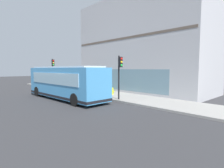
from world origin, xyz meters
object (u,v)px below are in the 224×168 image
at_px(city_bus_nearside, 65,83).
at_px(pedestrian_near_building_entrance, 82,83).
at_px(pedestrian_by_light_pole, 99,85).
at_px(pedestrian_walking_along_curb, 72,81).
at_px(newspaper_vending_box, 104,87).
at_px(fire_hydrant, 113,91).
at_px(traffic_light_down_block, 53,68).
at_px(traffic_light_near_corner, 120,69).

xyz_separation_m(city_bus_nearside, pedestrian_near_building_entrance, (3.32, 2.19, -0.38)).
relative_size(pedestrian_by_light_pole, pedestrian_walking_along_curb, 1.14).
bearing_deg(pedestrian_by_light_pole, newspaper_vending_box, 38.04).
xyz_separation_m(city_bus_nearside, fire_hydrant, (4.56, -1.68, -1.04)).
relative_size(traffic_light_down_block, pedestrian_walking_along_curb, 2.65).
bearing_deg(pedestrian_walking_along_curb, pedestrian_near_building_entrance, -109.65).
bearing_deg(pedestrian_walking_along_curb, city_bus_nearside, -124.45).
bearing_deg(traffic_light_down_block, pedestrian_near_building_entrance, -86.68).
distance_m(traffic_light_down_block, newspaper_vending_box, 8.49).
xyz_separation_m(pedestrian_walking_along_curb, newspaper_vending_box, (0.63, -6.42, -0.43)).
height_order(pedestrian_walking_along_curb, newspaper_vending_box, pedestrian_walking_along_curb).
bearing_deg(pedestrian_walking_along_curb, traffic_light_down_block, 153.82).
xyz_separation_m(pedestrian_by_light_pole, pedestrian_walking_along_curb, (1.57, 8.14, -0.14)).
bearing_deg(traffic_light_near_corner, fire_hydrant, 58.68).
xyz_separation_m(city_bus_nearside, pedestrian_walking_along_curb, (5.29, 7.71, -0.52)).
bearing_deg(traffic_light_down_block, city_bus_nearside, -108.28).
height_order(fire_hydrant, pedestrian_by_light_pole, pedestrian_by_light_pole).
distance_m(city_bus_nearside, pedestrian_walking_along_curb, 9.36).
bearing_deg(traffic_light_down_block, pedestrian_walking_along_curb, -26.18).
bearing_deg(traffic_light_near_corner, newspaper_vending_box, 62.19).
xyz_separation_m(traffic_light_near_corner, traffic_light_down_block, (-0.03, 13.18, 0.18)).
relative_size(traffic_light_down_block, pedestrian_by_light_pole, 2.32).
relative_size(traffic_light_near_corner, fire_hydrant, 5.19).
height_order(city_bus_nearside, traffic_light_down_block, traffic_light_down_block).
xyz_separation_m(traffic_light_down_block, newspaper_vending_box, (2.99, -7.58, -2.40)).
bearing_deg(traffic_light_down_block, pedestrian_by_light_pole, -85.15).
bearing_deg(traffic_light_near_corner, city_bus_nearside, 124.43).
bearing_deg(newspaper_vending_box, pedestrian_by_light_pole, -141.96).
distance_m(traffic_light_down_block, pedestrian_walking_along_curb, 3.29).
height_order(city_bus_nearside, fire_hydrant, city_bus_nearside).
height_order(pedestrian_by_light_pole, pedestrian_walking_along_curb, pedestrian_by_light_pole).
relative_size(city_bus_nearside, traffic_light_near_corner, 2.64).
distance_m(traffic_light_near_corner, traffic_light_down_block, 13.18).
distance_m(city_bus_nearside, newspaper_vending_box, 6.13).
height_order(pedestrian_near_building_entrance, newspaper_vending_box, pedestrian_near_building_entrance).
relative_size(traffic_light_down_block, fire_hydrant, 5.54).
distance_m(fire_hydrant, pedestrian_walking_along_curb, 9.43).
height_order(city_bus_nearside, pedestrian_walking_along_curb, city_bus_nearside).
distance_m(traffic_light_down_block, pedestrian_near_building_entrance, 6.93).
distance_m(pedestrian_walking_along_curb, newspaper_vending_box, 6.46).
height_order(fire_hydrant, pedestrian_walking_along_curb, pedestrian_walking_along_curb).
bearing_deg(fire_hydrant, pedestrian_by_light_pole, 124.01).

